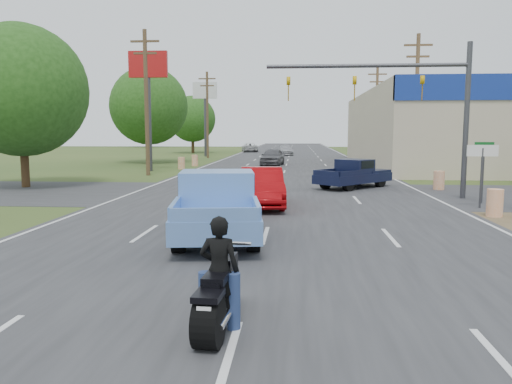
# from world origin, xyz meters

# --- Properties ---
(ground) EXTENTS (200.00, 200.00, 0.00)m
(ground) POSITION_xyz_m (0.00, 0.00, 0.00)
(ground) COLOR #2F471C
(ground) RESTS_ON ground
(main_road) EXTENTS (15.00, 180.00, 0.02)m
(main_road) POSITION_xyz_m (0.00, 40.00, 0.01)
(main_road) COLOR #2D2D30
(main_road) RESTS_ON ground
(cross_road) EXTENTS (120.00, 10.00, 0.02)m
(cross_road) POSITION_xyz_m (0.00, 18.00, 0.01)
(cross_road) COLOR #2D2D30
(cross_road) RESTS_ON ground
(utility_pole_2) EXTENTS (2.00, 0.28, 10.00)m
(utility_pole_2) POSITION_xyz_m (9.50, 31.00, 5.32)
(utility_pole_2) COLOR #4C3823
(utility_pole_2) RESTS_ON ground
(utility_pole_3) EXTENTS (2.00, 0.28, 10.00)m
(utility_pole_3) POSITION_xyz_m (9.50, 49.00, 5.32)
(utility_pole_3) COLOR #4C3823
(utility_pole_3) RESTS_ON ground
(utility_pole_5) EXTENTS (2.00, 0.28, 10.00)m
(utility_pole_5) POSITION_xyz_m (-9.50, 28.00, 5.32)
(utility_pole_5) COLOR #4C3823
(utility_pole_5) RESTS_ON ground
(utility_pole_6) EXTENTS (2.00, 0.28, 10.00)m
(utility_pole_6) POSITION_xyz_m (-9.50, 52.00, 5.32)
(utility_pole_6) COLOR #4C3823
(utility_pole_6) RESTS_ON ground
(tree_0) EXTENTS (7.14, 7.14, 8.84)m
(tree_0) POSITION_xyz_m (-14.00, 20.00, 5.26)
(tree_0) COLOR #422D19
(tree_0) RESTS_ON ground
(tree_1) EXTENTS (7.56, 7.56, 9.36)m
(tree_1) POSITION_xyz_m (-13.50, 42.00, 5.57)
(tree_1) COLOR #422D19
(tree_1) RESTS_ON ground
(tree_2) EXTENTS (6.72, 6.72, 8.32)m
(tree_2) POSITION_xyz_m (-14.20, 66.00, 4.95)
(tree_2) COLOR #422D19
(tree_2) RESTS_ON ground
(tree_5) EXTENTS (7.98, 7.98, 9.88)m
(tree_5) POSITION_xyz_m (30.00, 95.00, 5.88)
(tree_5) COLOR #422D19
(tree_5) RESTS_ON ground
(tree_6) EXTENTS (8.82, 8.82, 10.92)m
(tree_6) POSITION_xyz_m (-30.00, 95.00, 6.51)
(tree_6) COLOR #422D19
(tree_6) RESTS_ON ground
(barrel_0) EXTENTS (0.56, 0.56, 1.00)m
(barrel_0) POSITION_xyz_m (8.00, 12.00, 0.50)
(barrel_0) COLOR orange
(barrel_0) RESTS_ON ground
(barrel_1) EXTENTS (0.56, 0.56, 1.00)m
(barrel_1) POSITION_xyz_m (8.40, 20.50, 0.50)
(barrel_1) COLOR orange
(barrel_1) RESTS_ON ground
(barrel_2) EXTENTS (0.56, 0.56, 1.00)m
(barrel_2) POSITION_xyz_m (-8.50, 34.00, 0.50)
(barrel_2) COLOR orange
(barrel_2) RESTS_ON ground
(barrel_3) EXTENTS (0.56, 0.56, 1.00)m
(barrel_3) POSITION_xyz_m (-8.20, 38.00, 0.50)
(barrel_3) COLOR orange
(barrel_3) RESTS_ON ground
(pole_sign_left_near) EXTENTS (3.00, 0.35, 9.20)m
(pole_sign_left_near) POSITION_xyz_m (-10.50, 32.00, 7.17)
(pole_sign_left_near) COLOR #3F3F44
(pole_sign_left_near) RESTS_ON ground
(pole_sign_left_far) EXTENTS (3.00, 0.35, 9.20)m
(pole_sign_left_far) POSITION_xyz_m (-10.50, 56.00, 7.17)
(pole_sign_left_far) COLOR #3F3F44
(pole_sign_left_far) RESTS_ON ground
(lane_sign) EXTENTS (1.20, 0.08, 2.52)m
(lane_sign) POSITION_xyz_m (8.20, 14.00, 1.90)
(lane_sign) COLOR #3F3F44
(lane_sign) RESTS_ON ground
(street_name_sign) EXTENTS (0.80, 0.08, 2.61)m
(street_name_sign) POSITION_xyz_m (8.80, 15.50, 1.61)
(street_name_sign) COLOR #3F3F44
(street_name_sign) RESTS_ON ground
(signal_mast) EXTENTS (9.12, 0.40, 7.00)m
(signal_mast) POSITION_xyz_m (5.82, 17.00, 4.80)
(signal_mast) COLOR #3F3F44
(signal_mast) RESTS_ON ground
(red_convertible) EXTENTS (2.16, 4.93, 1.58)m
(red_convertible) POSITION_xyz_m (-0.50, 13.80, 0.79)
(red_convertible) COLOR #98070A
(red_convertible) RESTS_ON ground
(motorcycle) EXTENTS (0.73, 2.38, 1.21)m
(motorcycle) POSITION_xyz_m (-0.28, 0.95, 0.54)
(motorcycle) COLOR black
(motorcycle) RESTS_ON ground
(rider) EXTENTS (0.64, 0.44, 1.67)m
(rider) POSITION_xyz_m (-0.27, 1.02, 0.84)
(rider) COLOR black
(rider) RESTS_ON ground
(blue_pickup) EXTENTS (3.00, 6.03, 1.92)m
(blue_pickup) POSITION_xyz_m (-1.37, 7.78, 0.97)
(blue_pickup) COLOR black
(blue_pickup) RESTS_ON ground
(navy_pickup) EXTENTS (4.56, 4.70, 1.57)m
(navy_pickup) POSITION_xyz_m (4.07, 21.04, 0.79)
(navy_pickup) COLOR black
(navy_pickup) RESTS_ON ground
(distant_car_grey) EXTENTS (2.31, 4.79, 1.58)m
(distant_car_grey) POSITION_xyz_m (-1.26, 39.37, 0.79)
(distant_car_grey) COLOR #555459
(distant_car_grey) RESTS_ON ground
(distant_car_silver) EXTENTS (2.29, 4.64, 1.30)m
(distant_car_silver) POSITION_xyz_m (-0.50, 60.01, 0.65)
(distant_car_silver) COLOR #A7A7AB
(distant_car_silver) RESTS_ON ground
(distant_car_white) EXTENTS (3.09, 5.28, 1.38)m
(distant_car_white) POSITION_xyz_m (-6.26, 70.75, 0.69)
(distant_car_white) COLOR silver
(distant_car_white) RESTS_ON ground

